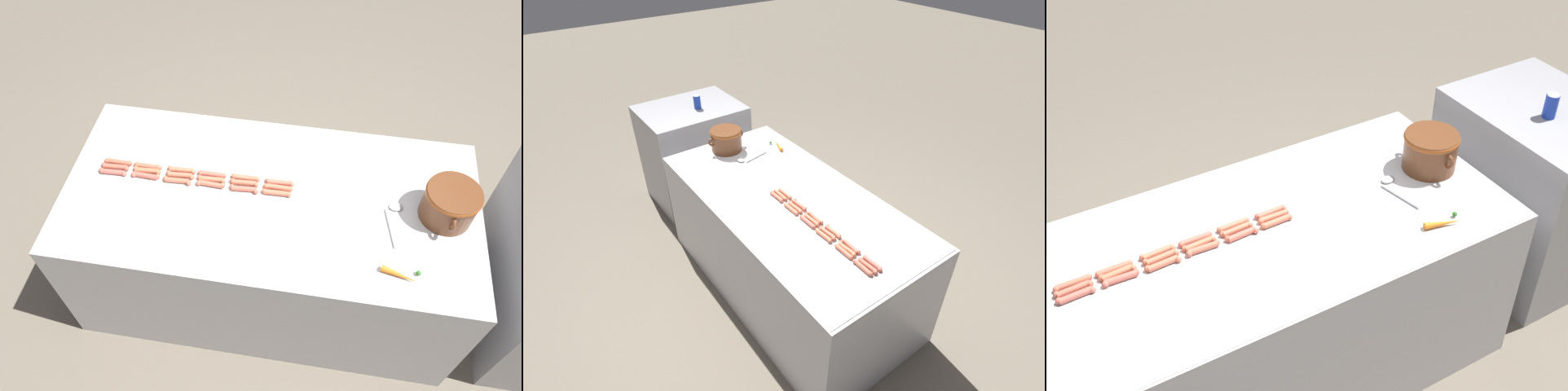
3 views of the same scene
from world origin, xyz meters
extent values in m
plane|color=#756B5B|center=(0.00, 0.00, 0.00)|extent=(20.00, 20.00, 0.00)
cube|color=#BCBCC1|center=(0.00, 0.00, 0.44)|extent=(1.01, 2.07, 0.88)
cube|color=silver|center=(0.00, 0.00, 0.88)|extent=(0.99, 2.03, 0.00)
cube|color=#A0A0A4|center=(0.01, 1.59, 0.50)|extent=(0.92, 0.72, 1.00)
cylinder|color=#CB674E|center=(-0.08, -0.81, 0.90)|extent=(0.03, 0.12, 0.03)
sphere|color=#CB674E|center=(-0.08, -0.87, 0.90)|extent=(0.03, 0.03, 0.03)
sphere|color=#CB674E|center=(-0.08, -0.74, 0.90)|extent=(0.03, 0.03, 0.03)
cylinder|color=#CB6950|center=(-0.08, -0.65, 0.90)|extent=(0.03, 0.12, 0.03)
sphere|color=#CB6950|center=(-0.08, -0.71, 0.90)|extent=(0.03, 0.03, 0.03)
sphere|color=#CB6950|center=(-0.08, -0.58, 0.90)|extent=(0.03, 0.03, 0.03)
cylinder|color=#D27254|center=(-0.08, -0.47, 0.90)|extent=(0.03, 0.12, 0.03)
sphere|color=#D27254|center=(-0.08, -0.53, 0.90)|extent=(0.03, 0.03, 0.03)
sphere|color=#D27254|center=(-0.08, -0.41, 0.90)|extent=(0.03, 0.03, 0.03)
cylinder|color=#CE6755|center=(-0.08, -0.31, 0.90)|extent=(0.03, 0.12, 0.03)
sphere|color=#CE6755|center=(-0.07, -0.37, 0.90)|extent=(0.03, 0.03, 0.03)
sphere|color=#CE6755|center=(-0.08, -0.25, 0.90)|extent=(0.03, 0.03, 0.03)
cylinder|color=#D17154|center=(-0.08, -0.14, 0.90)|extent=(0.03, 0.12, 0.03)
sphere|color=#D17154|center=(-0.08, -0.20, 0.90)|extent=(0.03, 0.03, 0.03)
sphere|color=#D17154|center=(-0.08, -0.07, 0.90)|extent=(0.03, 0.03, 0.03)
cylinder|color=#D36C54|center=(-0.08, 0.04, 0.90)|extent=(0.03, 0.12, 0.03)
sphere|color=#D36C54|center=(-0.08, -0.02, 0.90)|extent=(0.03, 0.03, 0.03)
sphere|color=#D36C54|center=(-0.07, 0.10, 0.90)|extent=(0.03, 0.03, 0.03)
cylinder|color=#C9644F|center=(-0.04, -0.81, 0.90)|extent=(0.03, 0.12, 0.03)
sphere|color=#C9644F|center=(-0.05, -0.87, 0.90)|extent=(0.03, 0.03, 0.03)
sphere|color=#C9644F|center=(-0.04, -0.75, 0.90)|extent=(0.03, 0.03, 0.03)
cylinder|color=#D0714E|center=(-0.05, -0.64, 0.90)|extent=(0.03, 0.12, 0.03)
sphere|color=#D0714E|center=(-0.05, -0.70, 0.90)|extent=(0.03, 0.03, 0.03)
sphere|color=#D0714E|center=(-0.04, -0.58, 0.90)|extent=(0.03, 0.03, 0.03)
cylinder|color=#CD6E51|center=(-0.04, -0.47, 0.90)|extent=(0.03, 0.12, 0.03)
sphere|color=#CD6E51|center=(-0.05, -0.53, 0.90)|extent=(0.03, 0.03, 0.03)
sphere|color=#CD6E51|center=(-0.04, -0.41, 0.90)|extent=(0.03, 0.03, 0.03)
cylinder|color=#D37151|center=(-0.04, -0.31, 0.90)|extent=(0.03, 0.12, 0.03)
sphere|color=#D37151|center=(-0.05, -0.37, 0.90)|extent=(0.03, 0.03, 0.03)
sphere|color=#D37151|center=(-0.04, -0.24, 0.90)|extent=(0.03, 0.03, 0.03)
cylinder|color=#CC6F52|center=(-0.05, -0.14, 0.90)|extent=(0.03, 0.12, 0.03)
sphere|color=#CC6F52|center=(-0.05, -0.20, 0.90)|extent=(0.03, 0.03, 0.03)
sphere|color=#CC6F52|center=(-0.04, -0.08, 0.90)|extent=(0.03, 0.03, 0.03)
cylinder|color=#D77153|center=(-0.04, 0.04, 0.90)|extent=(0.03, 0.12, 0.03)
sphere|color=#D77153|center=(-0.04, -0.03, 0.90)|extent=(0.03, 0.03, 0.03)
sphere|color=#D77153|center=(-0.05, 0.10, 0.90)|extent=(0.03, 0.03, 0.03)
cylinder|color=#CA6454|center=(-0.01, -0.81, 0.90)|extent=(0.03, 0.12, 0.03)
sphere|color=#CA6454|center=(-0.01, -0.87, 0.90)|extent=(0.03, 0.03, 0.03)
sphere|color=#CA6454|center=(-0.01, -0.75, 0.90)|extent=(0.03, 0.03, 0.03)
cylinder|color=#D46553|center=(-0.01, -0.64, 0.90)|extent=(0.03, 0.12, 0.03)
sphere|color=#D46553|center=(-0.01, -0.70, 0.90)|extent=(0.03, 0.03, 0.03)
sphere|color=#D46553|center=(-0.01, -0.58, 0.90)|extent=(0.03, 0.03, 0.03)
cylinder|color=#D76D50|center=(-0.01, -0.47, 0.90)|extent=(0.03, 0.12, 0.03)
sphere|color=#D76D50|center=(-0.01, -0.53, 0.90)|extent=(0.03, 0.03, 0.03)
sphere|color=#D76D50|center=(0.00, -0.41, 0.90)|extent=(0.03, 0.03, 0.03)
cylinder|color=#CB6A50|center=(-0.01, -0.30, 0.90)|extent=(0.03, 0.12, 0.03)
sphere|color=#CB6A50|center=(-0.01, -0.36, 0.90)|extent=(0.03, 0.03, 0.03)
sphere|color=#CB6A50|center=(-0.01, -0.24, 0.90)|extent=(0.03, 0.03, 0.03)
cylinder|color=#D86651|center=(-0.01, -0.13, 0.90)|extent=(0.03, 0.12, 0.03)
sphere|color=#D86651|center=(-0.01, -0.19, 0.90)|extent=(0.03, 0.03, 0.03)
sphere|color=#D86651|center=(0.00, -0.07, 0.90)|extent=(0.03, 0.03, 0.03)
cylinder|color=#D66E50|center=(-0.01, 0.03, 0.90)|extent=(0.03, 0.12, 0.03)
sphere|color=#D66E50|center=(-0.01, -0.03, 0.90)|extent=(0.03, 0.03, 0.03)
sphere|color=#D66E50|center=(-0.01, 0.09, 0.90)|extent=(0.03, 0.03, 0.03)
cylinder|color=brown|center=(-0.01, 0.85, 0.98)|extent=(0.25, 0.25, 0.18)
torus|color=#9E4A1B|center=(-0.01, 0.85, 1.05)|extent=(0.26, 0.26, 0.03)
torus|color=brown|center=(-0.14, 0.85, 0.99)|extent=(0.07, 0.02, 0.07)
torus|color=brown|center=(0.11, 0.85, 0.99)|extent=(0.07, 0.02, 0.07)
cylinder|color=#B7B7BC|center=(0.11, 0.59, 0.89)|extent=(0.22, 0.06, 0.01)
ellipsoid|color=#B7B7BC|center=(-0.02, 0.62, 0.89)|extent=(0.06, 0.08, 0.02)
cone|color=orange|center=(0.36, 0.63, 0.90)|extent=(0.08, 0.17, 0.03)
sphere|color=#387F2D|center=(0.33, 0.71, 0.90)|extent=(0.02, 0.02, 0.02)
cylinder|color=#1938B2|center=(0.06, 1.52, 1.06)|extent=(0.07, 0.07, 0.12)
cylinder|color=silver|center=(0.06, 1.52, 1.12)|extent=(0.06, 0.06, 0.00)
camera|label=1|loc=(1.49, 0.20, 2.85)|focal=34.47mm
camera|label=2|loc=(-1.40, -1.88, 2.57)|focal=28.37mm
camera|label=3|loc=(1.89, -0.93, 2.69)|focal=45.46mm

